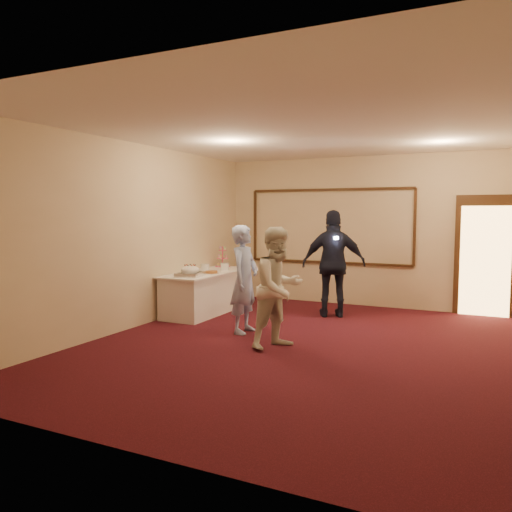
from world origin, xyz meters
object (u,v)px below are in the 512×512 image
at_px(cupcake_stand, 223,259).
at_px(tart, 212,272).
at_px(man, 244,279).
at_px(guest, 334,264).
at_px(pavlova_tray, 190,272).
at_px(plate_stack_a, 205,268).
at_px(buffet_table, 207,292).
at_px(woman, 279,288).
at_px(plate_stack_b, 225,267).

bearing_deg(cupcake_stand, tart, -69.96).
xyz_separation_m(man, guest, (0.91, 1.77, 0.12)).
bearing_deg(pavlova_tray, man, -17.13).
bearing_deg(tart, plate_stack_a, 137.82).
relative_size(cupcake_stand, tart, 1.78).
distance_m(plate_stack_a, tart, 0.42).
bearing_deg(man, pavlova_tray, 72.22).
bearing_deg(pavlova_tray, cupcake_stand, 99.80).
relative_size(tart, guest, 0.13).
relative_size(plate_stack_a, guest, 0.09).
distance_m(buffet_table, guest, 2.43).
bearing_deg(buffet_table, pavlova_tray, -81.54).
bearing_deg(cupcake_stand, woman, -47.93).
xyz_separation_m(buffet_table, woman, (2.20, -1.70, 0.45)).
bearing_deg(woman, tart, 78.40).
height_order(cupcake_stand, woman, woman).
relative_size(plate_stack_a, man, 0.10).
relative_size(plate_stack_a, plate_stack_b, 1.00).
relative_size(pavlova_tray, guest, 0.30).
bearing_deg(man, buffet_table, 50.16).
bearing_deg(buffet_table, man, -39.19).
height_order(buffet_table, pavlova_tray, pavlova_tray).
xyz_separation_m(plate_stack_a, man, (1.43, -1.16, 0.00)).
distance_m(buffet_table, plate_stack_a, 0.46).
distance_m(woman, guest, 2.36).
distance_m(buffet_table, tart, 0.53).
distance_m(buffet_table, pavlova_tray, 0.87).
height_order(buffet_table, plate_stack_b, plate_stack_b).
bearing_deg(tart, guest, 23.74).
height_order(buffet_table, woman, woman).
distance_m(plate_stack_a, man, 1.84).
xyz_separation_m(pavlova_tray, woman, (2.09, -0.97, -0.01)).
relative_size(plate_stack_b, guest, 0.09).
height_order(man, woman, man).
distance_m(buffet_table, man, 1.82).
bearing_deg(plate_stack_b, plate_stack_a, -129.09).
distance_m(plate_stack_a, guest, 2.41).
bearing_deg(plate_stack_a, cupcake_stand, 97.46).
relative_size(buffet_table, plate_stack_a, 13.10).
bearing_deg(woman, pavlova_tray, 90.39).
height_order(pavlova_tray, plate_stack_b, pavlova_tray).
distance_m(cupcake_stand, plate_stack_a, 0.90).
distance_m(pavlova_tray, woman, 2.30).
xyz_separation_m(plate_stack_b, woman, (2.00, -2.06, 0.00)).
distance_m(plate_stack_b, tart, 0.60).
relative_size(woman, guest, 0.87).
bearing_deg(man, woman, -125.75).
distance_m(plate_stack_a, woman, 2.85).
bearing_deg(plate_stack_b, pavlova_tray, -94.40).
xyz_separation_m(cupcake_stand, guest, (2.45, -0.27, 0.03)).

